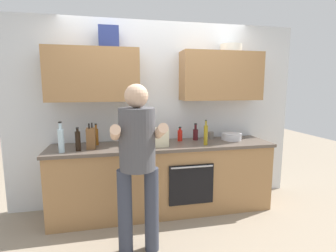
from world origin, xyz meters
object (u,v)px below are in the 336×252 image
object	(u,v)px
bottle_hotsauce	(180,135)
bottle_water	(61,140)
bottle_oil	(206,135)
bottle_soda	(126,135)
cup_stoneware	(211,135)
grocery_bag_rice	(158,137)
mixing_bowl	(231,136)
bottle_syrup	(96,136)
person_standing	(138,156)
bottle_soy	(78,141)
bottle_wine	(195,134)
knife_block	(91,138)
bottle_juice	(141,135)

from	to	relation	value
bottle_hotsauce	bottle_water	xyz separation A→B (m)	(-1.46, -0.32, 0.07)
bottle_oil	bottle_water	size ratio (longest dim) A/B	0.91
bottle_soda	cup_stoneware	xyz separation A→B (m)	(1.20, 0.16, -0.09)
cup_stoneware	grocery_bag_rice	bearing A→B (deg)	-161.29
bottle_soda	bottle_hotsauce	bearing A→B (deg)	8.83
bottle_hotsauce	mixing_bowl	world-z (taller)	bottle_hotsauce
bottle_syrup	bottle_water	xyz separation A→B (m)	(-0.36, -0.30, 0.03)
person_standing	bottle_syrup	world-z (taller)	person_standing
bottle_soy	bottle_wine	bearing A→B (deg)	11.24
person_standing	mixing_bowl	size ratio (longest dim) A/B	6.03
bottle_syrup	bottle_hotsauce	bearing A→B (deg)	1.37
bottle_oil	bottle_soda	xyz separation A→B (m)	(-0.99, 0.19, 0.00)
bottle_water	knife_block	world-z (taller)	bottle_water
bottle_soy	mixing_bowl	world-z (taller)	bottle_soy
bottle_soy	bottle_oil	world-z (taller)	bottle_oil
mixing_bowl	bottle_soy	bearing A→B (deg)	-173.96
person_standing	grocery_bag_rice	size ratio (longest dim) A/B	7.46
bottle_soda	bottle_water	distance (m)	0.76
grocery_bag_rice	bottle_soda	bearing A→B (deg)	163.87
person_standing	bottle_soda	distance (m)	0.85
knife_block	grocery_bag_rice	xyz separation A→B (m)	(0.80, -0.03, -0.01)
bottle_hotsauce	cup_stoneware	distance (m)	0.47
bottle_wine	bottle_water	size ratio (longest dim) A/B	0.67
bottle_juice	mixing_bowl	xyz separation A→B (m)	(1.27, 0.04, -0.07)
cup_stoneware	bottle_soy	bearing A→B (deg)	-169.15
bottle_oil	bottle_juice	bearing A→B (deg)	166.23
bottle_oil	bottle_juice	size ratio (longest dim) A/B	1.11
person_standing	bottle_wine	world-z (taller)	person_standing
mixing_bowl	bottle_syrup	bearing A→B (deg)	178.44
bottle_oil	bottle_soda	distance (m)	1.01
bottle_syrup	mixing_bowl	distance (m)	1.82
bottle_syrup	bottle_soda	size ratio (longest dim) A/B	0.88
cup_stoneware	knife_block	bearing A→B (deg)	-171.39
person_standing	bottle_hotsauce	bearing A→B (deg)	55.05
bottle_syrup	bottle_soy	world-z (taller)	same
bottle_hotsauce	mixing_bowl	size ratio (longest dim) A/B	0.71
bottle_hotsauce	mixing_bowl	xyz separation A→B (m)	(0.72, -0.08, -0.03)
bottle_hotsauce	grocery_bag_rice	bearing A→B (deg)	-146.66
person_standing	mixing_bowl	bearing A→B (deg)	32.37
bottle_syrup	bottle_soy	bearing A→B (deg)	-125.64
bottle_oil	bottle_hotsauce	bearing A→B (deg)	129.40
bottle_water	cup_stoneware	distance (m)	1.96
person_standing	cup_stoneware	size ratio (longest dim) A/B	16.59
bottle_oil	bottle_wine	xyz separation A→B (m)	(-0.03, 0.32, -0.04)
bottle_wine	bottle_soda	xyz separation A→B (m)	(-0.96, -0.13, 0.05)
bottle_soy	knife_block	distance (m)	0.16
bottle_juice	knife_block	bearing A→B (deg)	-172.08
mixing_bowl	bottle_wine	bearing A→B (deg)	169.96
bottle_soy	cup_stoneware	bearing A→B (deg)	10.85
grocery_bag_rice	bottle_juice	bearing A→B (deg)	150.69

